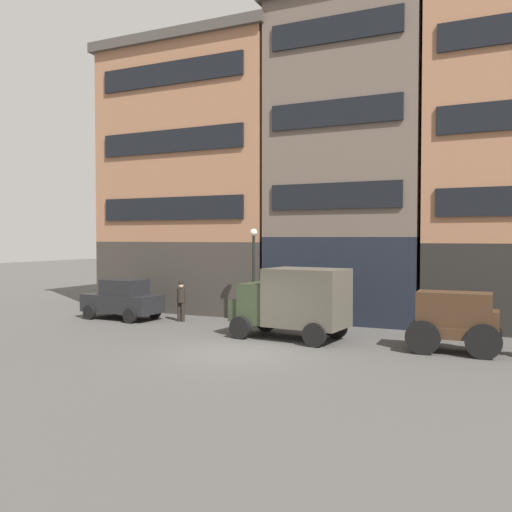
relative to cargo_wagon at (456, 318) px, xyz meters
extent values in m
plane|color=#4C4947|center=(-6.49, -3.05, -1.15)|extent=(120.00, 120.00, 0.00)
cube|color=#38332D|center=(-13.52, 6.83, 0.62)|extent=(9.41, 6.01, 3.53)
cube|color=#9E6B4C|center=(-13.52, 6.83, 7.26)|extent=(9.41, 6.01, 9.77)
cube|color=#47423D|center=(-13.52, 6.83, 12.40)|extent=(9.91, 6.51, 0.50)
cube|color=black|center=(-13.52, 3.76, 4.01)|extent=(7.91, 0.12, 1.10)
cube|color=black|center=(-13.52, 3.76, 7.26)|extent=(7.91, 0.12, 1.10)
cube|color=black|center=(-13.52, 3.76, 10.52)|extent=(7.91, 0.12, 1.10)
cube|color=black|center=(-5.27, 6.83, 0.74)|extent=(6.79, 6.01, 3.77)
cube|color=#66564C|center=(-5.27, 6.83, 7.84)|extent=(6.79, 6.01, 10.44)
cube|color=#47423D|center=(-5.27, 6.83, 13.31)|extent=(7.29, 6.51, 0.50)
cube|color=black|center=(-5.27, 3.76, 4.36)|extent=(5.70, 0.12, 1.10)
cube|color=black|center=(-5.27, 3.76, 7.84)|extent=(5.70, 0.12, 1.10)
cube|color=black|center=(-5.27, 3.76, 11.32)|extent=(5.70, 0.12, 1.10)
cube|color=#3D2819|center=(-0.05, 0.00, -0.45)|extent=(2.75, 1.41, 0.36)
cube|color=#3D2819|center=(-0.05, 0.00, 0.28)|extent=(2.34, 1.20, 1.10)
cube|color=#3D2819|center=(1.10, 0.05, 0.03)|extent=(0.44, 1.06, 0.50)
cylinder|color=black|center=(0.82, 0.74, -0.60)|extent=(1.10, 0.13, 1.10)
cylinder|color=black|center=(0.88, -0.67, -0.60)|extent=(1.10, 0.13, 1.10)
cylinder|color=black|center=(-0.98, 0.67, -0.60)|extent=(1.10, 0.13, 1.10)
cylinder|color=black|center=(-0.92, -0.75, -0.60)|extent=(1.10, 0.13, 1.10)
cube|color=#2D3823|center=(-6.89, 0.16, 0.12)|extent=(1.56, 1.83, 1.50)
cube|color=#2D3823|center=(-7.59, 0.23, -0.18)|extent=(1.04, 1.52, 0.80)
cube|color=#4C473D|center=(-5.10, -0.02, 0.42)|extent=(2.97, 2.16, 2.10)
cube|color=silver|center=(-7.34, 0.20, 0.37)|extent=(0.32, 1.37, 0.64)
cylinder|color=black|center=(-7.43, -0.74, -0.73)|extent=(0.86, 0.30, 0.84)
cylinder|color=black|center=(-7.25, 1.15, -0.73)|extent=(0.86, 0.30, 0.84)
cylinder|color=black|center=(-4.45, -1.03, -0.73)|extent=(0.86, 0.30, 0.84)
cylinder|color=black|center=(-4.27, 0.86, -0.73)|extent=(0.86, 0.30, 0.84)
cube|color=black|center=(-14.62, 1.41, -0.42)|extent=(3.79, 1.82, 0.80)
cube|color=black|center=(-14.47, 1.40, 0.33)|extent=(1.88, 1.54, 0.70)
cube|color=silver|center=(-15.31, 1.45, 0.20)|extent=(0.41, 1.33, 0.56)
cylinder|color=black|center=(-15.86, 0.65, -0.82)|extent=(0.67, 0.22, 0.66)
cylinder|color=black|center=(-15.76, 2.32, -0.82)|extent=(0.67, 0.22, 0.66)
cylinder|color=black|center=(-13.47, 0.50, -0.82)|extent=(0.67, 0.22, 0.66)
cylinder|color=black|center=(-13.37, 2.18, -0.82)|extent=(0.67, 0.22, 0.66)
cylinder|color=black|center=(-11.85, 1.92, -0.72)|extent=(0.16, 0.16, 0.85)
cylinder|color=black|center=(-11.65, 1.92, -0.72)|extent=(0.16, 0.16, 0.85)
cylinder|color=black|center=(-11.75, 1.92, 0.01)|extent=(0.47, 0.47, 0.62)
sphere|color=tan|center=(-11.75, 1.92, 0.45)|extent=(0.22, 0.22, 0.22)
cylinder|color=black|center=(-11.75, 1.92, 0.55)|extent=(0.28, 0.28, 0.02)
cylinder|color=black|center=(-11.75, 1.92, 0.60)|extent=(0.18, 0.18, 0.09)
cylinder|color=black|center=(-8.42, 2.47, 0.75)|extent=(0.12, 0.12, 3.80)
sphere|color=silver|center=(-8.42, 2.47, 2.81)|extent=(0.32, 0.32, 0.32)
camera|label=1|loc=(1.81, -18.91, 2.60)|focal=39.00mm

